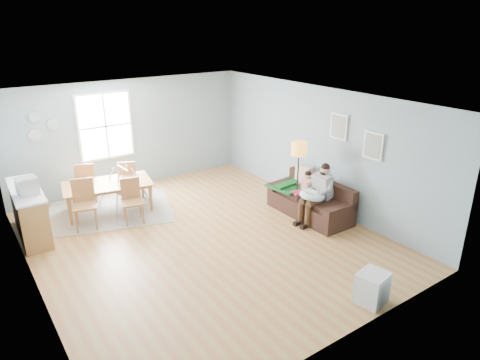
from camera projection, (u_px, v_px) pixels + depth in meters
room at (199, 116)px, 7.53m from camera, size 8.40×9.40×3.90m
window at (105, 126)px, 10.14m from camera, size 1.32×0.08×1.62m
pictures at (355, 136)px, 8.52m from camera, size 0.05×1.34×0.74m
wall_plates at (41, 127)px, 9.33m from camera, size 0.67×0.02×0.66m
sofa at (312, 203)px, 9.32m from camera, size 0.85×1.94×0.78m
green_throw at (290, 185)px, 9.70m from camera, size 0.97×0.85×0.04m
beige_pillow at (304, 176)px, 9.66m from camera, size 0.15×0.47×0.47m
father at (318, 192)px, 8.90m from camera, size 0.88×0.42×1.24m
nursing_pillow at (312, 195)px, 8.84m from camera, size 0.58×0.57×0.22m
infant at (311, 192)px, 8.84m from camera, size 0.19×0.35×0.13m
toddler at (304, 185)px, 9.28m from camera, size 0.49×0.26×0.75m
floor_lamp at (299, 155)px, 9.04m from camera, size 0.32×0.32×1.61m
storage_cube at (372, 288)px, 6.42m from camera, size 0.51×0.47×0.49m
rug at (111, 211)px, 9.58m from camera, size 3.09×2.68×0.01m
dining_table at (109, 197)px, 9.46m from camera, size 2.03×1.37×0.66m
chair_sw at (84, 200)px, 8.67m from camera, size 0.57×0.57×1.02m
chair_se at (132, 198)px, 8.94m from camera, size 0.51×0.51×0.93m
chair_nw at (86, 180)px, 9.82m from camera, size 0.55×0.55×0.98m
chair_ne at (128, 177)px, 10.10m from camera, size 0.56×0.56×0.94m
counter at (29, 212)px, 8.35m from camera, size 0.58×1.79×0.99m
monitor at (27, 186)px, 7.86m from camera, size 0.37×0.36×0.33m
baby_swing at (125, 190)px, 9.65m from camera, size 0.99×1.00×0.94m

